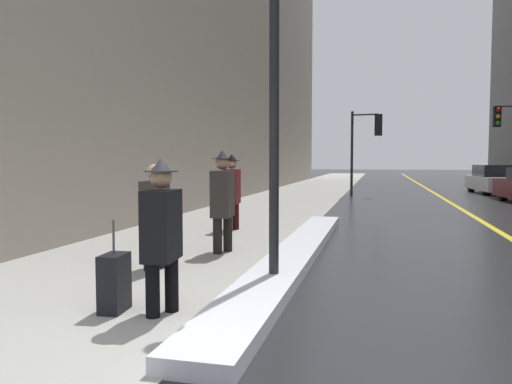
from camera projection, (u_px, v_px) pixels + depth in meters
name	position (u px, v px, depth m)	size (l,w,h in m)	color
ground_plane	(183.00, 360.00, 3.86)	(160.00, 160.00, 0.00)	#232326
sidewalk_slab	(284.00, 201.00, 18.87)	(4.00, 80.00, 0.01)	#9E9B93
road_centre_stripe	(453.00, 204.00, 17.44)	(0.16, 80.00, 0.00)	gold
snow_bank_curb	(295.00, 253.00, 7.86)	(0.65, 9.09, 0.16)	silver
building_facade_left	(203.00, 7.00, 24.33)	(6.00, 36.00, 18.04)	gray
lamp_post	(274.00, 58.00, 5.95)	(0.28, 0.28, 4.59)	black
traffic_light_near	(368.00, 135.00, 21.10)	(1.31, 0.33, 3.62)	black
traffic_light_far	(507.00, 128.00, 21.56)	(1.31, 0.42, 4.02)	black
pedestrian_trailing	(162.00, 230.00, 4.92)	(0.33, 0.50, 1.57)	black
pedestrian_with_shoulder_bag	(155.00, 212.00, 6.99)	(0.32, 0.71, 1.49)	black
pedestrian_in_glasses	(223.00, 197.00, 8.23)	(0.37, 0.55, 1.71)	black
pedestrian_in_fedora	(232.00, 189.00, 10.89)	(0.36, 0.54, 1.68)	#340C0C
parked_car_white	(495.00, 180.00, 23.09)	(2.02, 4.26, 1.32)	silver
rolling_suitcase	(114.00, 283.00, 5.04)	(0.25, 0.38, 0.95)	black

